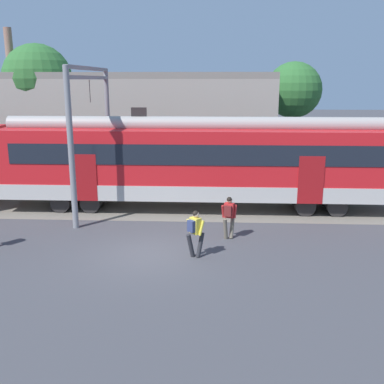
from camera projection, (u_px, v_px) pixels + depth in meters
The scene contains 8 objects.
ground_plane at pixel (149, 254), 15.79m from camera, with size 160.00×160.00×0.00m, color #424247.
commuter_train at pixel (19, 160), 21.33m from camera, with size 38.05×3.07×4.73m.
pedestrian_yellow at pixel (195, 230), 15.27m from camera, with size 0.68×0.50×1.67m.
pedestrian_red at pixel (229, 214), 17.06m from camera, with size 0.63×0.60×1.67m.
catenary_gantry at pixel (91, 116), 20.66m from camera, with size 0.24×6.64×6.53m.
background_building at pixel (110, 123), 29.66m from camera, with size 21.28×5.00×9.20m.
street_tree_right at pixel (294, 90), 33.06m from camera, with size 4.10×4.10×7.27m.
street_tree_left at pixel (38, 79), 28.74m from camera, with size 4.37×4.37×8.21m.
Camera 1 is at (2.25, -14.69, 5.96)m, focal length 42.00 mm.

